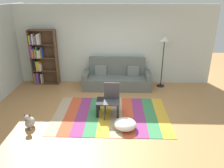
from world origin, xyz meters
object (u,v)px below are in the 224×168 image
object	(u,v)px
tv_remote	(106,99)
pouf	(125,124)
coffee_table	(108,103)
dog	(29,122)
folding_chair	(112,97)
bookshelf	(41,58)
standing_lamp	(164,45)
couch	(117,78)

from	to	relation	value
tv_remote	pouf	bearing A→B (deg)	-42.78
coffee_table	tv_remote	bearing A→B (deg)	134.04
coffee_table	dog	xyz separation A→B (m)	(-1.85, -0.72, -0.15)
coffee_table	pouf	distance (m)	0.86
pouf	folding_chair	xyz separation A→B (m)	(-0.34, 0.62, 0.41)
bookshelf	dog	world-z (taller)	bookshelf
dog	tv_remote	bearing A→B (deg)	23.61
bookshelf	pouf	bearing A→B (deg)	-44.81
standing_lamp	tv_remote	xyz separation A→B (m)	(-1.80, -1.92, -1.04)
couch	folding_chair	bearing A→B (deg)	-93.48
standing_lamp	tv_remote	bearing A→B (deg)	-133.24
folding_chair	couch	bearing A→B (deg)	101.48
standing_lamp	coffee_table	bearing A→B (deg)	-131.44
coffee_table	bookshelf	bearing A→B (deg)	138.70
standing_lamp	folding_chair	world-z (taller)	standing_lamp
couch	folding_chair	world-z (taller)	couch
bookshelf	coffee_table	distance (m)	3.29
coffee_table	folding_chair	xyz separation A→B (m)	(0.10, -0.09, 0.22)
bookshelf	tv_remote	size ratio (longest dim) A/B	12.71
couch	coffee_table	world-z (taller)	couch
bookshelf	dog	size ratio (longest dim) A/B	4.80
pouf	dog	xyz separation A→B (m)	(-2.29, -0.01, 0.03)
coffee_table	tv_remote	size ratio (longest dim) A/B	4.05
pouf	standing_lamp	world-z (taller)	standing_lamp
bookshelf	tv_remote	xyz separation A→B (m)	(2.36, -2.07, -0.56)
couch	standing_lamp	world-z (taller)	standing_lamp
pouf	tv_remote	world-z (taller)	tv_remote
tv_remote	folding_chair	xyz separation A→B (m)	(0.16, -0.15, 0.14)
folding_chair	tv_remote	bearing A→B (deg)	150.47
coffee_table	standing_lamp	distance (m)	2.87
couch	standing_lamp	xyz separation A→B (m)	(1.53, 0.14, 1.10)
coffee_table	tv_remote	xyz separation A→B (m)	(-0.06, 0.06, 0.09)
bookshelf	dog	bearing A→B (deg)	-78.65
bookshelf	pouf	world-z (taller)	bookshelf
coffee_table	dog	world-z (taller)	dog
pouf	standing_lamp	bearing A→B (deg)	64.14
tv_remote	standing_lamp	bearing A→B (deg)	61.24
folding_chair	dog	bearing A→B (deg)	-147.12
couch	bookshelf	bearing A→B (deg)	173.85
pouf	standing_lamp	distance (m)	3.27
tv_remote	folding_chair	world-z (taller)	folding_chair
bookshelf	standing_lamp	xyz separation A→B (m)	(4.17, -0.15, 0.49)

